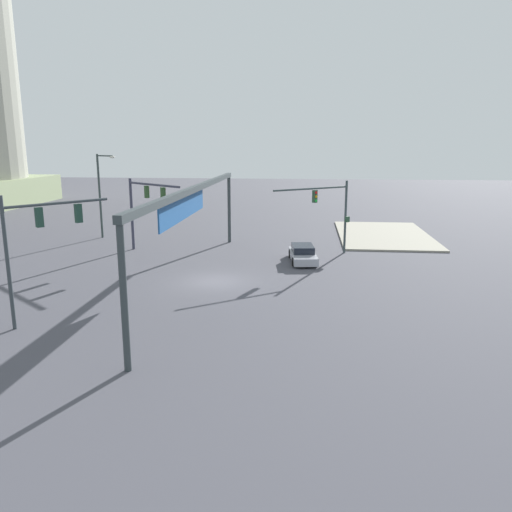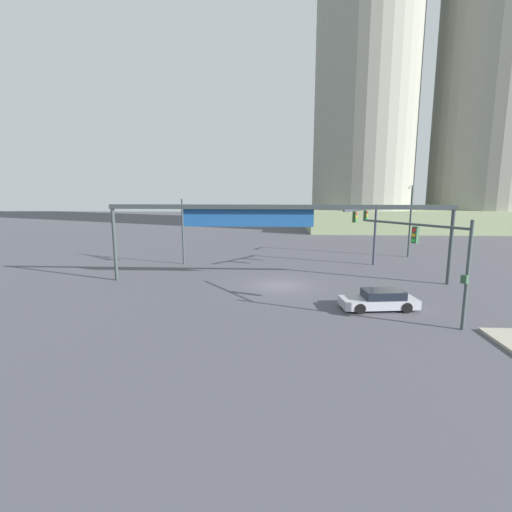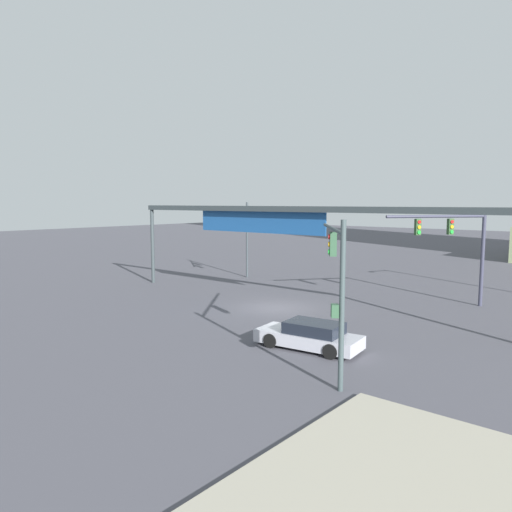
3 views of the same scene
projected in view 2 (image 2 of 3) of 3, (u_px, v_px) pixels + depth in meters
ground_plane at (279, 286)px, 29.17m from camera, size 188.69×188.69×0.00m
traffic_signal_near_corner at (368, 223)px, 35.11m from camera, size 4.14×5.24×5.85m
traffic_signal_opposite_side at (439, 252)px, 20.68m from camera, size 4.27×5.84×5.78m
traffic_signal_cross_street at (192, 220)px, 35.82m from camera, size 4.24×3.41×6.35m
streetlamp_curved_arm at (410, 216)px, 40.52m from camera, size 1.27×2.19×7.67m
overhead_sign_gantry at (272, 216)px, 29.42m from camera, size 26.61×0.43×6.11m
highrise_twin_tower at (429, 75)px, 65.43m from camera, size 40.81×19.72×54.05m
sedan_car_approaching at (380, 300)px, 23.37m from camera, size 4.77×2.29×1.21m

